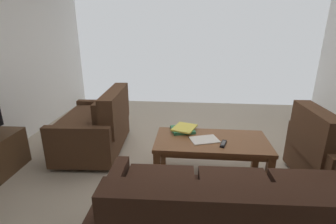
{
  "coord_description": "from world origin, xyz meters",
  "views": [
    {
      "loc": [
        0.09,
        2.59,
        1.6
      ],
      "look_at": [
        0.29,
        0.35,
        0.84
      ],
      "focal_mm": 26.55,
      "sensor_mm": 36.0,
      "label": 1
    }
  ],
  "objects_px": {
    "tv_remote": "(223,144)",
    "loose_magazine": "(204,140)",
    "coffee_table": "(211,146)",
    "book_stack": "(183,129)",
    "loveseat_near": "(97,126)"
  },
  "relations": [
    {
      "from": "tv_remote",
      "to": "loose_magazine",
      "type": "relative_size",
      "value": 0.58
    },
    {
      "from": "loveseat_near",
      "to": "tv_remote",
      "type": "height_order",
      "value": "loveseat_near"
    },
    {
      "from": "coffee_table",
      "to": "loose_magazine",
      "type": "height_order",
      "value": "loose_magazine"
    },
    {
      "from": "book_stack",
      "to": "coffee_table",
      "type": "bearing_deg",
      "value": 146.01
    },
    {
      "from": "loveseat_near",
      "to": "loose_magazine",
      "type": "height_order",
      "value": "loveseat_near"
    },
    {
      "from": "loveseat_near",
      "to": "book_stack",
      "type": "relative_size",
      "value": 3.54
    },
    {
      "from": "loose_magazine",
      "to": "book_stack",
      "type": "bearing_deg",
      "value": 27.5
    },
    {
      "from": "coffee_table",
      "to": "book_stack",
      "type": "height_order",
      "value": "book_stack"
    },
    {
      "from": "coffee_table",
      "to": "book_stack",
      "type": "relative_size",
      "value": 3.51
    },
    {
      "from": "tv_remote",
      "to": "loose_magazine",
      "type": "xyz_separation_m",
      "value": [
        0.19,
        -0.1,
        -0.01
      ]
    },
    {
      "from": "loveseat_near",
      "to": "loose_magazine",
      "type": "relative_size",
      "value": 4.19
    },
    {
      "from": "coffee_table",
      "to": "loose_magazine",
      "type": "relative_size",
      "value": 4.15
    },
    {
      "from": "coffee_table",
      "to": "tv_remote",
      "type": "xyz_separation_m",
      "value": [
        -0.11,
        0.11,
        0.08
      ]
    },
    {
      "from": "coffee_table",
      "to": "loveseat_near",
      "type": "bearing_deg",
      "value": -20.2
    },
    {
      "from": "book_stack",
      "to": "tv_remote",
      "type": "xyz_separation_m",
      "value": [
        -0.42,
        0.32,
        -0.01
      ]
    }
  ]
}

